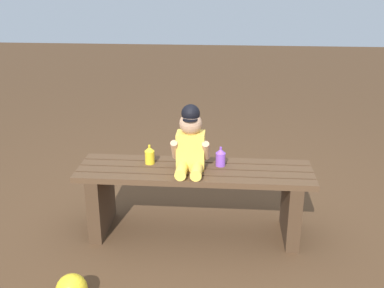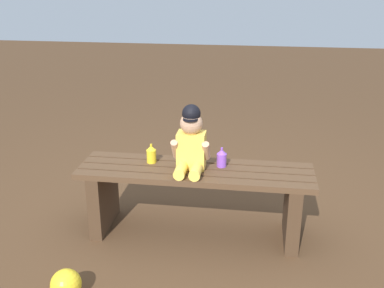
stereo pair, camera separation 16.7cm
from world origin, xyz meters
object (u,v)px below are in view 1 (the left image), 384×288
(sippy_cup_left, at_px, (150,155))
(child_figure, at_px, (190,142))
(park_bench, at_px, (195,191))
(sippy_cup_right, at_px, (221,157))

(sippy_cup_left, bearing_deg, child_figure, -14.23)
(park_bench, xyz_separation_m, sippy_cup_left, (-0.29, 0.06, 0.21))
(park_bench, height_order, sippy_cup_right, sippy_cup_right)
(park_bench, bearing_deg, sippy_cup_right, 20.82)
(sippy_cup_left, xyz_separation_m, sippy_cup_right, (0.44, 0.00, 0.00))
(park_bench, bearing_deg, child_figure, -164.54)
(child_figure, distance_m, sippy_cup_right, 0.23)
(child_figure, bearing_deg, sippy_cup_left, 165.77)
(park_bench, distance_m, sippy_cup_left, 0.36)
(park_bench, height_order, child_figure, child_figure)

